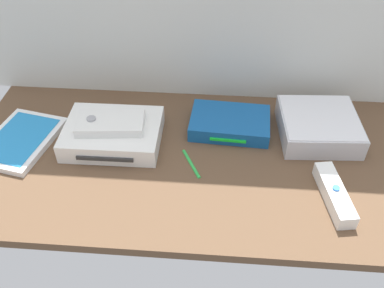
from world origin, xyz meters
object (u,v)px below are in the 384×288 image
(game_case, at_px, (20,140))
(network_router, at_px, (230,123))
(stylus_pen, at_px, (190,163))
(mini_computer, at_px, (319,126))
(remote_wand, at_px, (334,194))
(game_console, at_px, (113,134))
(remote_classic_pad, at_px, (110,123))

(game_case, xyz_separation_m, network_router, (0.47, 0.09, 0.01))
(stylus_pen, bearing_deg, mini_computer, 22.73)
(game_case, distance_m, network_router, 0.47)
(network_router, xyz_separation_m, remote_wand, (0.20, -0.20, -0.00))
(game_case, height_order, remote_wand, remote_wand)
(game_console, relative_size, remote_classic_pad, 1.40)
(network_router, xyz_separation_m, stylus_pen, (-0.08, -0.12, -0.01))
(network_router, distance_m, remote_classic_pad, 0.27)
(mini_computer, bearing_deg, remote_wand, -89.01)
(remote_classic_pad, height_order, stylus_pen, remote_classic_pad)
(network_router, bearing_deg, remote_wand, -41.35)
(remote_wand, distance_m, remote_classic_pad, 0.48)
(game_console, relative_size, remote_wand, 1.39)
(game_console, height_order, remote_wand, game_console)
(mini_computer, distance_m, game_case, 0.67)
(network_router, xyz_separation_m, remote_classic_pad, (-0.26, -0.07, 0.04))
(game_case, bearing_deg, remote_classic_pad, 17.09)
(mini_computer, distance_m, network_router, 0.20)
(remote_classic_pad, bearing_deg, mini_computer, 2.03)
(game_console, distance_m, game_case, 0.21)
(remote_wand, distance_m, stylus_pen, 0.30)
(game_case, bearing_deg, remote_wand, 1.85)
(remote_wand, relative_size, stylus_pen, 1.69)
(game_case, distance_m, remote_classic_pad, 0.21)
(mini_computer, height_order, stylus_pen, mini_computer)
(remote_wand, height_order, remote_classic_pad, remote_classic_pad)
(game_console, bearing_deg, remote_classic_pad, -120.55)
(game_console, height_order, mini_computer, mini_computer)
(game_console, distance_m, remote_wand, 0.48)
(remote_classic_pad, bearing_deg, network_router, 8.91)
(mini_computer, distance_m, stylus_pen, 0.31)
(mini_computer, relative_size, remote_wand, 1.18)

